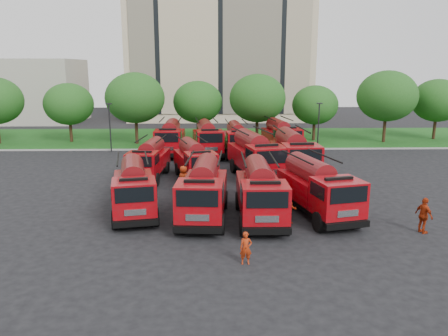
% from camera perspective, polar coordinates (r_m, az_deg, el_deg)
% --- Properties ---
extents(ground, '(140.00, 140.00, 0.00)m').
position_cam_1_polar(ground, '(29.91, -2.98, -3.96)').
color(ground, black).
rests_on(ground, ground).
extents(lawn, '(70.00, 16.00, 0.12)m').
position_cam_1_polar(lawn, '(55.28, -2.27, 3.98)').
color(lawn, '#134512').
rests_on(lawn, ground).
extents(curb, '(70.00, 0.30, 0.14)m').
position_cam_1_polar(curb, '(47.30, -2.41, 2.45)').
color(curb, gray).
rests_on(curb, ground).
extents(apartment_building, '(30.00, 14.18, 25.00)m').
position_cam_1_polar(apartment_building, '(76.64, -0.56, 15.83)').
color(apartment_building, '#C7B294').
rests_on(apartment_building, ground).
extents(side_building, '(18.00, 12.00, 10.00)m').
position_cam_1_polar(side_building, '(78.97, -24.73, 9.13)').
color(side_building, '#9E998C').
rests_on(side_building, ground).
extents(tree_1, '(5.71, 5.71, 6.98)m').
position_cam_1_polar(tree_1, '(54.44, -19.62, 7.87)').
color(tree_1, '#382314').
rests_on(tree_1, ground).
extents(tree_2, '(6.72, 6.72, 8.22)m').
position_cam_1_polar(tree_2, '(50.98, -11.54, 8.96)').
color(tree_2, '#382314').
rests_on(tree_2, ground).
extents(tree_3, '(5.88, 5.88, 7.19)m').
position_cam_1_polar(tree_3, '(52.78, -3.45, 8.59)').
color(tree_3, '#382314').
rests_on(tree_3, ground).
extents(tree_4, '(6.55, 6.55, 8.01)m').
position_cam_1_polar(tree_4, '(51.47, 4.40, 9.07)').
color(tree_4, '#382314').
rests_on(tree_4, ground).
extents(tree_5, '(5.46, 5.46, 6.68)m').
position_cam_1_polar(tree_5, '(53.67, 11.80, 8.06)').
color(tree_5, '#382314').
rests_on(tree_5, ground).
extents(tree_6, '(6.89, 6.89, 8.42)m').
position_cam_1_polar(tree_6, '(54.56, 20.53, 8.80)').
color(tree_6, '#382314').
rests_on(tree_6, ground).
extents(tree_7, '(6.05, 6.05, 7.39)m').
position_cam_1_polar(tree_7, '(59.32, 26.11, 7.92)').
color(tree_7, '#382314').
rests_on(tree_7, ground).
extents(lamp_post_0, '(0.60, 0.25, 5.11)m').
position_cam_1_polar(lamp_post_0, '(47.42, -14.69, 5.53)').
color(lamp_post_0, black).
rests_on(lamp_post_0, ground).
extents(lamp_post_1, '(0.60, 0.25, 5.11)m').
position_cam_1_polar(lamp_post_1, '(47.49, 12.25, 5.66)').
color(lamp_post_1, black).
rests_on(lamp_post_1, ground).
extents(fire_truck_0, '(3.66, 7.26, 3.16)m').
position_cam_1_polar(fire_truck_0, '(26.96, -11.70, -2.61)').
color(fire_truck_0, black).
rests_on(fire_truck_0, ground).
extents(fire_truck_1, '(3.05, 7.43, 3.31)m').
position_cam_1_polar(fire_truck_1, '(25.67, -2.70, -2.95)').
color(fire_truck_1, black).
rests_on(fire_truck_1, ground).
extents(fire_truck_2, '(2.68, 7.22, 3.28)m').
position_cam_1_polar(fire_truck_2, '(25.54, 4.74, -3.11)').
color(fire_truck_2, black).
rests_on(fire_truck_2, ground).
extents(fire_truck_3, '(4.09, 7.63, 3.31)m').
position_cam_1_polar(fire_truck_3, '(26.76, 12.11, -2.58)').
color(fire_truck_3, black).
rests_on(fire_truck_3, ground).
extents(fire_truck_4, '(2.86, 6.73, 2.98)m').
position_cam_1_polar(fire_truck_4, '(35.45, -9.74, 1.06)').
color(fire_truck_4, black).
rests_on(fire_truck_4, ground).
extents(fire_truck_5, '(3.91, 6.93, 3.00)m').
position_cam_1_polar(fire_truck_5, '(34.74, -3.86, 0.99)').
color(fire_truck_5, black).
rests_on(fire_truck_5, ground).
extents(fire_truck_6, '(4.36, 8.28, 3.59)m').
position_cam_1_polar(fire_truck_6, '(35.13, 4.14, 1.62)').
color(fire_truck_6, black).
rests_on(fire_truck_6, ground).
extents(fire_truck_7, '(3.26, 8.12, 3.64)m').
position_cam_1_polar(fire_truck_7, '(35.97, 9.03, 1.80)').
color(fire_truck_7, black).
rests_on(fire_truck_7, ground).
extents(fire_truck_8, '(2.75, 7.45, 3.38)m').
position_cam_1_polar(fire_truck_8, '(44.94, -7.01, 3.92)').
color(fire_truck_8, black).
rests_on(fire_truck_8, ground).
extents(fire_truck_9, '(3.36, 7.61, 3.35)m').
position_cam_1_polar(fire_truck_9, '(44.41, -2.18, 3.88)').
color(fire_truck_9, black).
rests_on(fire_truck_9, ground).
extents(fire_truck_10, '(2.96, 7.27, 3.25)m').
position_cam_1_polar(fire_truck_10, '(44.06, 1.69, 3.74)').
color(fire_truck_10, black).
rests_on(fire_truck_10, ground).
extents(fire_truck_11, '(3.50, 7.60, 3.33)m').
position_cam_1_polar(fire_truck_11, '(46.35, 7.43, 4.15)').
color(fire_truck_11, black).
rests_on(fire_truck_11, ground).
extents(firefighter_0, '(0.58, 0.43, 1.52)m').
position_cam_1_polar(firefighter_0, '(20.35, 2.85, -12.38)').
color(firefighter_0, '#99270B').
rests_on(firefighter_0, ground).
extents(firefighter_1, '(0.84, 0.51, 1.66)m').
position_cam_1_polar(firefighter_1, '(25.49, 8.48, -7.15)').
color(firefighter_1, '#99270B').
rests_on(firefighter_1, ground).
extents(firefighter_2, '(1.00, 1.31, 1.97)m').
position_cam_1_polar(firefighter_2, '(26.13, 24.45, -7.71)').
color(firefighter_2, '#99270B').
rests_on(firefighter_2, ground).
extents(firefighter_3, '(1.37, 0.87, 1.97)m').
position_cam_1_polar(firefighter_3, '(30.95, 11.36, -3.62)').
color(firefighter_3, black).
rests_on(firefighter_3, ground).
extents(firefighter_4, '(1.15, 1.07, 1.97)m').
position_cam_1_polar(firefighter_4, '(31.28, -5.26, -3.24)').
color(firefighter_4, '#99270B').
rests_on(firefighter_4, ground).
extents(firefighter_5, '(1.49, 0.81, 1.53)m').
position_cam_1_polar(firefighter_5, '(34.70, 13.11, -1.90)').
color(firefighter_5, '#99270B').
rests_on(firefighter_5, ground).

